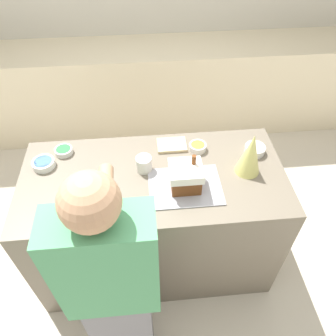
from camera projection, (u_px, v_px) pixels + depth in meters
The scene contains 13 objects.
ground_plane at pixel (157, 255), 2.66m from camera, with size 12.00×12.00×0.00m, color beige.
back_cabinet_block at pixel (144, 89), 3.52m from camera, with size 6.00×0.60×0.94m.
kitchen_island at pixel (155, 221), 2.32m from camera, with size 1.62×0.76×0.95m.
baking_tray at pixel (185, 186), 1.92m from camera, with size 0.42×0.32×0.01m.
gingerbread_house at pixel (186, 176), 1.86m from camera, with size 0.19×0.18×0.21m.
decorative_tree at pixel (251, 154), 1.91m from camera, with size 0.15×0.15×0.28m.
candy_bowl_front_corner at pixel (64, 151), 2.11m from camera, with size 0.11×0.11×0.04m.
candy_bowl_beside_tree at pixel (44, 163), 2.02m from camera, with size 0.14×0.14×0.04m.
candy_bowl_far_left at pixel (255, 149), 2.11m from camera, with size 0.13×0.13×0.05m.
candy_bowl_far_right at pixel (198, 147), 2.13m from camera, with size 0.11×0.11×0.04m.
cookbook at pixel (172, 145), 2.16m from camera, with size 0.19×0.14×0.02m.
mug at pixel (144, 164), 1.98m from camera, with size 0.10×0.10×0.10m.
person at pixel (114, 291), 1.58m from camera, with size 0.43×0.54×1.65m.
Camera 1 is at (-0.04, -1.35, 2.40)m, focal length 35.00 mm.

